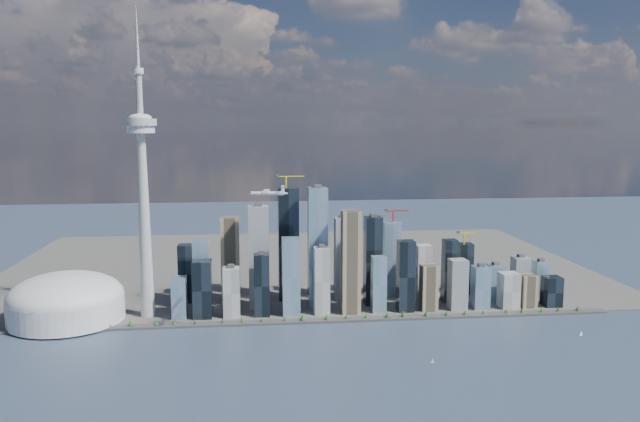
{
  "coord_description": "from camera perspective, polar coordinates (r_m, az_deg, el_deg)",
  "views": [
    {
      "loc": [
        -107.05,
        -822.45,
        353.35
      ],
      "look_at": [
        11.95,
        260.0,
        199.44
      ],
      "focal_mm": 35.0,
      "sensor_mm": 36.0,
      "label": 1
    }
  ],
  "objects": [
    {
      "name": "skyscraper_cluster",
      "position": [
        1203.18,
        1.86,
        -5.2
      ],
      "size": [
        736.0,
        142.0,
        250.96
      ],
      "color": "black",
      "rests_on": "land"
    },
    {
      "name": "airplane",
      "position": [
        975.76,
        -4.78,
        1.67
      ],
      "size": [
        62.18,
        55.04,
        15.15
      ],
      "rotation": [
        0.0,
        0.0,
        -0.09
      ],
      "color": "silver",
      "rests_on": "ground"
    },
    {
      "name": "needle_tower",
      "position": [
        1154.77,
        -15.87,
        1.9
      ],
      "size": [
        56.0,
        56.0,
        550.5
      ],
      "color": "#ABABA6",
      "rests_on": "land"
    },
    {
      "name": "seawall",
      "position": [
        1133.6,
        -0.55,
        -10.01
      ],
      "size": [
        1100.0,
        22.0,
        4.0
      ],
      "primitive_type": "cube",
      "color": "#383838",
      "rests_on": "ground"
    },
    {
      "name": "sailboat_east",
      "position": [
        1152.76,
        22.76,
        -10.3
      ],
      "size": [
        6.44,
        3.96,
        9.2
      ],
      "rotation": [
        0.0,
        0.0,
        0.42
      ],
      "color": "white",
      "rests_on": "ground"
    },
    {
      "name": "land",
      "position": [
        1566.24,
        -2.2,
        -4.94
      ],
      "size": [
        1400.0,
        900.0,
        3.0
      ],
      "primitive_type": "cube",
      "color": "#4C4C47",
      "rests_on": "ground"
    },
    {
      "name": "dome_stadium",
      "position": [
        1212.14,
        -22.18,
        -7.57
      ],
      "size": [
        200.0,
        200.0,
        86.0
      ],
      "color": "silver",
      "rests_on": "land"
    },
    {
      "name": "sailboat_west",
      "position": [
        967.31,
        10.26,
        -13.34
      ],
      "size": [
        6.06,
        2.74,
        8.39
      ],
      "rotation": [
        0.0,
        0.0,
        -0.23
      ],
      "color": "white",
      "rests_on": "ground"
    },
    {
      "name": "ground",
      "position": [
        901.52,
        1.09,
        -15.03
      ],
      "size": [
        4000.0,
        4000.0,
        0.0
      ],
      "primitive_type": "plane",
      "color": "#334159",
      "rests_on": "ground"
    },
    {
      "name": "shoreline_trees",
      "position": [
        1131.52,
        -0.55,
        -9.69
      ],
      "size": [
        960.53,
        7.2,
        8.8
      ],
      "color": "#3F2D1E",
      "rests_on": "seawall"
    }
  ]
}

